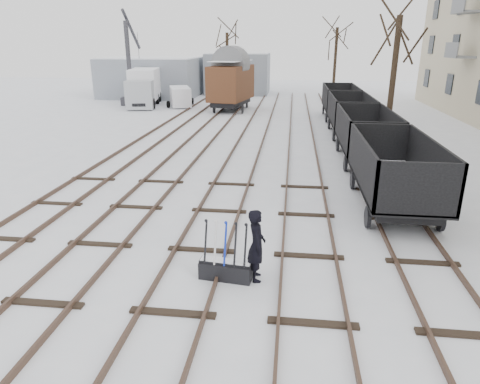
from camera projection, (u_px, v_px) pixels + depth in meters
The scene contains 17 objects.
ground at pixel (201, 251), 12.07m from camera, with size 120.00×120.00×0.00m, color white.
tracks at pixel (250, 143), 24.86m from camera, with size 13.90×52.00×0.16m.
shed_left at pixel (152, 77), 46.62m from camera, with size 10.00×8.00×4.10m.
shed_right at pixel (238, 73), 49.27m from camera, with size 7.00×6.00×4.50m.
ground_frame at pixel (226, 268), 10.56m from camera, with size 1.34×0.58×1.49m.
worker at pixel (257, 245), 10.35m from camera, with size 0.67×0.44×1.84m, color black.
freight_wagon_a at pixel (393, 182), 15.00m from camera, with size 2.41×6.02×2.46m.
freight_wagon_b at pixel (365, 142), 21.00m from camera, with size 2.41×6.02×2.46m.
freight_wagon_c at pixel (350, 120), 26.99m from camera, with size 2.41×6.02×2.46m.
freight_wagon_d at pixel (340, 106), 32.99m from camera, with size 2.41×6.02×2.46m.
box_van_wagon at pixel (231, 82), 36.52m from camera, with size 3.80×5.86×4.15m.
lorry at pixel (144, 87), 39.55m from camera, with size 3.28×7.51×3.29m.
panel_van at pixel (180, 96), 39.43m from camera, with size 2.89×4.27×1.73m.
crane at pixel (131, 81), 39.99m from camera, with size 1.80×4.94×8.41m.
tree_near at pixel (392, 87), 21.77m from camera, with size 0.30×0.30×6.84m, color black.
tree_far_left at pixel (227, 67), 43.03m from camera, with size 0.30×0.30×6.53m, color black.
tree_far_right at pixel (335, 64), 43.70m from camera, with size 0.30×0.30×7.04m, color black.
Camera 1 is at (2.40, -10.63, 5.55)m, focal length 32.00 mm.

